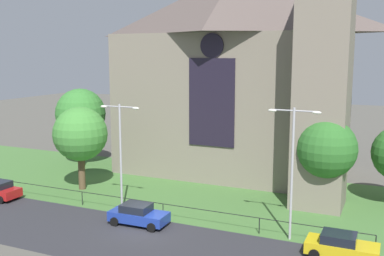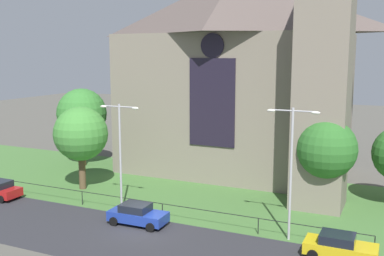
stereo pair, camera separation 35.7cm
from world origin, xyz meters
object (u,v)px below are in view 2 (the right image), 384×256
(tree_left_far, at_px, (82,114))
(tree_left_near, at_px, (81,134))
(streetlamp_far, at_px, (291,158))
(parked_car_blue, at_px, (137,214))
(tree_right_near, at_px, (327,149))
(streetlamp_near, at_px, (120,144))
(parked_car_yellow, at_px, (340,247))
(church_building, at_px, (240,72))

(tree_left_far, bearing_deg, tree_left_near, -52.79)
(streetlamp_far, xyz_separation_m, parked_car_blue, (-10.47, -1.78, -4.77))
(tree_right_near, relative_size, streetlamp_far, 0.83)
(streetlamp_near, bearing_deg, tree_left_near, 150.47)
(tree_right_near, distance_m, parked_car_yellow, 9.34)
(streetlamp_far, distance_m, parked_car_blue, 11.64)
(parked_car_yellow, bearing_deg, tree_right_near, 104.66)
(streetlamp_near, relative_size, streetlamp_far, 0.96)
(streetlamp_near, height_order, parked_car_yellow, streetlamp_near)
(streetlamp_far, bearing_deg, streetlamp_near, 180.00)
(tree_right_near, distance_m, streetlamp_far, 6.66)
(tree_left_far, relative_size, streetlamp_far, 0.96)
(church_building, xyz_separation_m, streetlamp_far, (8.69, -15.15, -4.76))
(tree_left_near, relative_size, tree_left_far, 0.89)
(streetlamp_near, distance_m, streetlamp_far, 12.98)
(tree_right_near, xyz_separation_m, tree_left_near, (-20.86, -2.76, 0.08))
(parked_car_blue, distance_m, parked_car_yellow, 13.87)
(tree_left_far, distance_m, streetlamp_near, 16.39)
(tree_right_near, xyz_separation_m, streetlamp_near, (-14.23, -6.52, 0.37))
(tree_right_near, bearing_deg, tree_left_near, -172.47)
(church_building, relative_size, parked_car_blue, 6.12)
(parked_car_blue, relative_size, parked_car_yellow, 1.01)
(streetlamp_near, xyz_separation_m, parked_car_yellow, (16.37, -1.55, -4.58))
(church_building, xyz_separation_m, tree_left_far, (-16.43, -4.15, -4.55))
(tree_left_near, height_order, parked_car_blue, tree_left_near)
(parked_car_yellow, bearing_deg, streetlamp_near, 174.35)
(parked_car_blue, bearing_deg, streetlamp_near, 143.04)
(parked_car_yellow, bearing_deg, parked_car_blue, -179.29)
(parked_car_blue, bearing_deg, tree_left_far, 137.27)
(tree_right_near, distance_m, tree_left_near, 21.05)
(tree_left_far, bearing_deg, streetlamp_far, -23.66)
(tree_right_near, xyz_separation_m, tree_left_far, (-26.37, 4.49, 0.77))
(tree_left_far, relative_size, parked_car_blue, 1.98)
(streetlamp_far, bearing_deg, parked_car_yellow, -24.49)
(tree_left_near, height_order, parked_car_yellow, tree_left_near)
(church_building, bearing_deg, streetlamp_far, -60.18)
(tree_left_near, relative_size, parked_car_yellow, 1.78)
(tree_right_near, height_order, tree_left_far, tree_left_far)
(church_building, height_order, streetlamp_far, church_building)
(church_building, height_order, parked_car_blue, church_building)
(church_building, xyz_separation_m, streetlamp_near, (-4.29, -15.15, -4.95))
(streetlamp_near, distance_m, parked_car_blue, 5.51)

